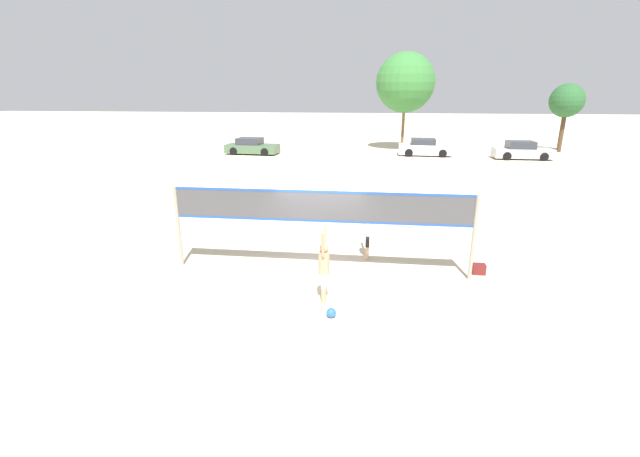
{
  "coord_description": "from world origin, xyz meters",
  "views": [
    {
      "loc": [
        1.44,
        -11.57,
        5.08
      ],
      "look_at": [
        0.0,
        0.0,
        1.35
      ],
      "focal_mm": 24.0,
      "sensor_mm": 36.0,
      "label": 1
    }
  ],
  "objects_px": {
    "parked_car_mid": "(425,148)",
    "tree_left_cluster": "(405,83)",
    "volleyball_net": "(320,213)",
    "player_spiker": "(324,265)",
    "player_blocker": "(368,228)",
    "parked_car_near": "(252,147)",
    "tree_right_cluster": "(567,101)",
    "parked_car_far": "(522,151)",
    "gear_bag": "(479,269)",
    "volleyball": "(331,313)"
  },
  "relations": [
    {
      "from": "parked_car_far",
      "to": "tree_right_cluster",
      "type": "distance_m",
      "value": 7.62
    },
    {
      "from": "gear_bag",
      "to": "tree_left_cluster",
      "type": "xyz_separation_m",
      "value": [
        -0.63,
        28.22,
        5.7
      ]
    },
    {
      "from": "gear_bag",
      "to": "parked_car_far",
      "type": "relative_size",
      "value": 0.08
    },
    {
      "from": "volleyball",
      "to": "parked_car_mid",
      "type": "height_order",
      "value": "parked_car_mid"
    },
    {
      "from": "player_blocker",
      "to": "parked_car_far",
      "type": "relative_size",
      "value": 0.44
    },
    {
      "from": "parked_car_near",
      "to": "parked_car_far",
      "type": "relative_size",
      "value": 1.02
    },
    {
      "from": "parked_car_mid",
      "to": "parked_car_far",
      "type": "xyz_separation_m",
      "value": [
        7.41,
        -1.02,
        -0.01
      ]
    },
    {
      "from": "gear_bag",
      "to": "tree_right_cluster",
      "type": "distance_m",
      "value": 31.59
    },
    {
      "from": "player_blocker",
      "to": "tree_left_cluster",
      "type": "xyz_separation_m",
      "value": [
        2.63,
        27.44,
        4.83
      ]
    },
    {
      "from": "tree_left_cluster",
      "to": "parked_car_far",
      "type": "bearing_deg",
      "value": -26.6
    },
    {
      "from": "player_spiker",
      "to": "tree_right_cluster",
      "type": "distance_m",
      "value": 35.51
    },
    {
      "from": "player_blocker",
      "to": "tree_right_cluster",
      "type": "relative_size",
      "value": 0.34
    },
    {
      "from": "gear_bag",
      "to": "parked_car_mid",
      "type": "height_order",
      "value": "parked_car_mid"
    },
    {
      "from": "player_blocker",
      "to": "tree_left_cluster",
      "type": "bearing_deg",
      "value": 174.52
    },
    {
      "from": "parked_car_mid",
      "to": "tree_left_cluster",
      "type": "bearing_deg",
      "value": 117.67
    },
    {
      "from": "volleyball_net",
      "to": "tree_right_cluster",
      "type": "bearing_deg",
      "value": 58.5
    },
    {
      "from": "gear_bag",
      "to": "tree_left_cluster",
      "type": "height_order",
      "value": "tree_left_cluster"
    },
    {
      "from": "gear_bag",
      "to": "tree_right_cluster",
      "type": "xyz_separation_m",
      "value": [
        13.09,
        28.45,
        4.17
      ]
    },
    {
      "from": "volleyball_net",
      "to": "volleyball",
      "type": "xyz_separation_m",
      "value": [
        0.59,
        -2.62,
        -1.7
      ]
    },
    {
      "from": "volleyball_net",
      "to": "parked_car_near",
      "type": "distance_m",
      "value": 25.84
    },
    {
      "from": "player_blocker",
      "to": "volleyball",
      "type": "distance_m",
      "value": 4.02
    },
    {
      "from": "parked_car_near",
      "to": "parked_car_far",
      "type": "distance_m",
      "value": 21.95
    },
    {
      "from": "player_spiker",
      "to": "parked_car_mid",
      "type": "bearing_deg",
      "value": -11.15
    },
    {
      "from": "volleyball_net",
      "to": "player_blocker",
      "type": "xyz_separation_m",
      "value": [
        1.36,
        1.22,
        -0.8
      ]
    },
    {
      "from": "tree_right_cluster",
      "to": "player_blocker",
      "type": "bearing_deg",
      "value": -120.58
    },
    {
      "from": "volleyball_net",
      "to": "player_spiker",
      "type": "distance_m",
      "value": 2.09
    },
    {
      "from": "volleyball_net",
      "to": "player_blocker",
      "type": "relative_size",
      "value": 4.42
    },
    {
      "from": "tree_left_cluster",
      "to": "volleyball",
      "type": "bearing_deg",
      "value": -96.2
    },
    {
      "from": "parked_car_far",
      "to": "tree_right_cluster",
      "type": "relative_size",
      "value": 0.76
    },
    {
      "from": "parked_car_near",
      "to": "parked_car_far",
      "type": "xyz_separation_m",
      "value": [
        21.95,
        -0.13,
        0.01
      ]
    },
    {
      "from": "parked_car_mid",
      "to": "tree_right_cluster",
      "type": "xyz_separation_m",
      "value": [
        12.05,
        3.76,
        3.68
      ]
    },
    {
      "from": "player_blocker",
      "to": "parked_car_near",
      "type": "bearing_deg",
      "value": -156.03
    },
    {
      "from": "parked_car_near",
      "to": "volleyball_net",
      "type": "bearing_deg",
      "value": -66.0
    },
    {
      "from": "player_spiker",
      "to": "parked_car_far",
      "type": "height_order",
      "value": "player_spiker"
    },
    {
      "from": "volleyball_net",
      "to": "player_blocker",
      "type": "height_order",
      "value": "volleyball_net"
    },
    {
      "from": "player_spiker",
      "to": "player_blocker",
      "type": "relative_size",
      "value": 1.0
    },
    {
      "from": "parked_car_near",
      "to": "tree_right_cluster",
      "type": "xyz_separation_m",
      "value": [
        26.59,
        4.66,
        3.71
      ]
    },
    {
      "from": "player_blocker",
      "to": "volleyball_net",
      "type": "bearing_deg",
      "value": -48.1
    },
    {
      "from": "player_spiker",
      "to": "parked_car_far",
      "type": "distance_m",
      "value": 28.96
    },
    {
      "from": "player_spiker",
      "to": "player_blocker",
      "type": "height_order",
      "value": "player_spiker"
    },
    {
      "from": "volleyball_net",
      "to": "parked_car_mid",
      "type": "distance_m",
      "value": 25.79
    },
    {
      "from": "tree_left_cluster",
      "to": "gear_bag",
      "type": "bearing_deg",
      "value": -88.72
    },
    {
      "from": "parked_car_mid",
      "to": "parked_car_near",
      "type": "bearing_deg",
      "value": -174.14
    },
    {
      "from": "tree_right_cluster",
      "to": "player_spiker",
      "type": "bearing_deg",
      "value": -119.44
    },
    {
      "from": "volleyball_net",
      "to": "player_spiker",
      "type": "xyz_separation_m",
      "value": [
        0.33,
        -1.9,
        -0.8
      ]
    },
    {
      "from": "tree_right_cluster",
      "to": "parked_car_near",
      "type": "bearing_deg",
      "value": -170.07
    },
    {
      "from": "parked_car_mid",
      "to": "tree_left_cluster",
      "type": "xyz_separation_m",
      "value": [
        -1.67,
        3.52,
        5.21
      ]
    },
    {
      "from": "player_spiker",
      "to": "player_blocker",
      "type": "distance_m",
      "value": 3.28
    },
    {
      "from": "parked_car_mid",
      "to": "tree_left_cluster",
      "type": "distance_m",
      "value": 6.51
    },
    {
      "from": "player_spiker",
      "to": "volleyball",
      "type": "height_order",
      "value": "player_spiker"
    }
  ]
}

